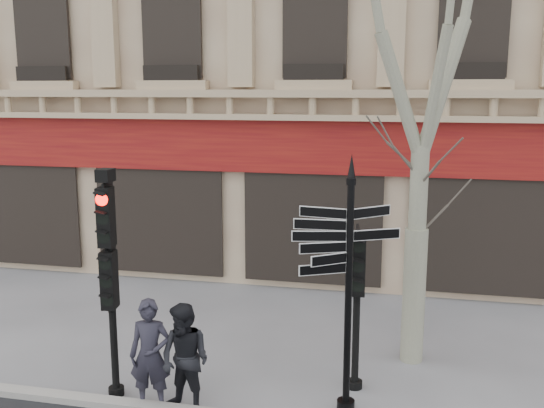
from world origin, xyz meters
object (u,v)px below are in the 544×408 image
(fingerpost, at_px, (350,242))
(traffic_signal_main, at_px, (109,256))
(pedestrian_b, at_px, (185,360))
(traffic_signal_secondary, at_px, (357,281))
(pedestrian_a, at_px, (150,355))

(fingerpost, distance_m, traffic_signal_main, 3.76)
(fingerpost, height_order, pedestrian_b, fingerpost)
(traffic_signal_main, bearing_deg, traffic_signal_secondary, 7.07)
(traffic_signal_secondary, xyz_separation_m, pedestrian_b, (-2.49, -1.35, -1.01))
(pedestrian_a, bearing_deg, fingerpost, 3.19)
(traffic_signal_main, relative_size, pedestrian_a, 2.10)
(pedestrian_a, xyz_separation_m, pedestrian_b, (0.57, 0.00, -0.02))
(traffic_signal_secondary, bearing_deg, pedestrian_b, -158.15)
(traffic_signal_secondary, xyz_separation_m, pedestrian_a, (-3.06, -1.35, -0.99))
(fingerpost, xyz_separation_m, traffic_signal_secondary, (0.08, 0.74, -0.83))
(fingerpost, bearing_deg, pedestrian_a, 174.76)
(traffic_signal_secondary, height_order, pedestrian_a, traffic_signal_secondary)
(fingerpost, relative_size, traffic_signal_main, 1.08)
(fingerpost, height_order, traffic_signal_secondary, fingerpost)
(traffic_signal_main, bearing_deg, pedestrian_b, -20.46)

